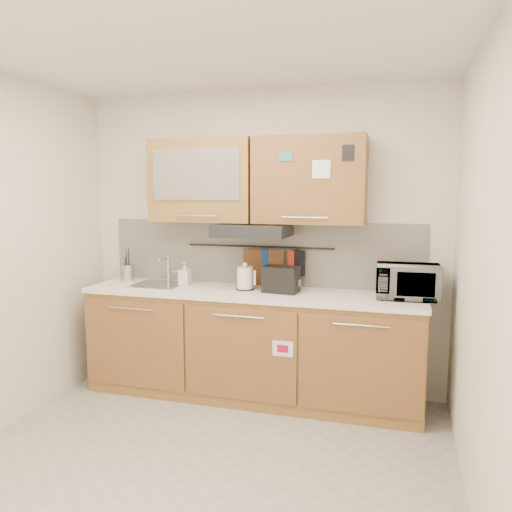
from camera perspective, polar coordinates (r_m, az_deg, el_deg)
The scene contains 20 objects.
floor at distance 3.44m, azimuth -6.79°, elevation -23.16°, with size 3.20×3.20×0.00m, color #9E9993.
ceiling at distance 3.07m, azimuth -7.61°, elevation 23.48°, with size 3.20×3.20×0.00m, color white.
wall_back at distance 4.40m, azimuth 0.53°, elevation 1.66°, with size 3.20×3.20×0.00m, color silver.
wall_right at distance 2.79m, azimuth 24.73°, elevation -2.52°, with size 3.00×3.00×0.00m, color silver.
base_cabinet at distance 4.30m, azimuth -0.60°, elevation -10.71°, with size 2.80×0.64×0.88m.
countertop at distance 4.16m, azimuth -0.62°, elevation -4.25°, with size 2.82×0.62×0.04m, color white.
backsplash at distance 4.40m, azimuth 0.49°, elevation 0.35°, with size 2.80×0.02×0.56m, color silver.
upper_cabinets at distance 4.21m, azimuth -0.17°, elevation 8.63°, with size 1.82×0.37×0.70m.
range_hood at distance 4.15m, azimuth -0.39°, elevation 2.96°, with size 0.60×0.46×0.10m, color black.
sink at distance 4.49m, azimuth -11.00°, elevation -3.21°, with size 0.42×0.40×0.26m.
utensil_rail at distance 4.35m, azimuth 0.36°, elevation 1.07°, with size 0.02×0.02×1.30m, color black.
utensil_crock at distance 4.75m, azimuth -14.40°, elevation -1.81°, with size 0.14×0.14×0.30m.
kettle at distance 4.18m, azimuth -1.25°, elevation -2.63°, with size 0.17×0.15×0.23m.
toaster at distance 4.08m, azimuth 2.86°, elevation -2.66°, with size 0.30×0.20×0.21m.
microwave at distance 4.02m, azimuth 16.96°, elevation -2.81°, with size 0.48×0.32×0.26m, color #999999.
soap_bottle at distance 4.44m, azimuth -8.14°, elevation -1.99°, with size 0.09×0.09×0.20m, color #999999.
cutting_board at distance 4.36m, azimuth 0.89°, elevation -2.15°, with size 0.36×0.03×0.45m, color brown.
oven_mitt at distance 4.33m, azimuth 1.35°, elevation -0.50°, with size 0.11×0.03×0.19m, color navy.
dark_pouch at distance 4.28m, azimuth 4.75°, elevation -0.81°, with size 0.14×0.04×0.22m, color black.
pot_holder at distance 4.28m, azimuth 4.63°, elevation -0.51°, with size 0.14×0.02×0.17m, color red.
Camera 1 is at (1.17, -2.71, 1.76)m, focal length 35.00 mm.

